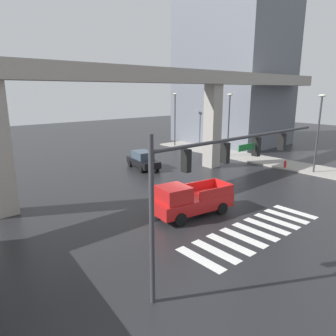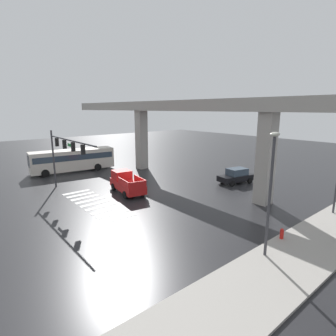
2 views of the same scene
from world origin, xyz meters
name	(u,v)px [view 1 (image 1 of 2)]	position (x,y,z in m)	size (l,w,h in m)	color
ground_plane	(188,206)	(0.00, 0.00, 0.00)	(120.00, 120.00, 0.00)	#232326
crosswalk_stripes	(255,232)	(0.00, -5.29, 0.01)	(9.35, 2.80, 0.01)	silver
elevated_overpass	(130,85)	(0.00, 6.47, 7.95)	(55.12, 2.01, 9.36)	#9E9991
office_building	(236,6)	(23.57, 15.10, 18.74)	(11.17, 14.26, 37.48)	slate
sidewalk_east	(284,164)	(15.99, 2.00, 0.07)	(4.00, 36.00, 0.15)	#9E9991
pickup_truck	(189,201)	(-1.16, -1.29, 0.99)	(5.32, 2.62, 2.08)	red
sedan_black	(143,160)	(3.89, 10.35, 0.85)	(2.55, 4.55, 1.72)	black
traffic_signal_mast	(222,163)	(-4.22, -6.22, 4.67)	(10.89, 0.32, 6.20)	#38383D
street_lamp_near_corner	(319,125)	(14.79, -1.67, 4.56)	(0.44, 0.70, 7.24)	#38383D
street_lamp_mid_block	(229,118)	(14.79, 8.52, 4.56)	(0.44, 0.70, 7.24)	#38383D
street_lamp_far_north	(175,113)	(14.79, 17.73, 4.56)	(0.44, 0.70, 7.24)	#38383D
fire_hydrant	(285,165)	(14.39, 0.99, 0.43)	(0.24, 0.24, 0.85)	red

